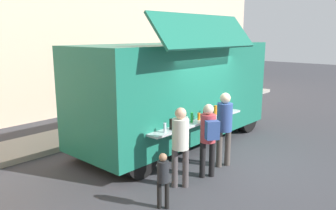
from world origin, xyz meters
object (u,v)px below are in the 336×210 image
food_truck_main (177,90)px  child_near_queue (163,176)px  customer_front_ordering (224,123)px  customer_rear_waiting (180,140)px  customer_mid_with_backpack (209,134)px  trash_bin (201,97)px

food_truck_main → child_near_queue: bearing=-143.5°
customer_front_ordering → customer_rear_waiting: bearing=113.4°
customer_front_ordering → customer_mid_with_backpack: bearing=122.8°
customer_mid_with_backpack → customer_front_ordering: bearing=-47.6°
customer_front_ordering → child_near_queue: size_ratio=1.69×
trash_bin → customer_rear_waiting: size_ratio=0.51×
customer_rear_waiting → customer_front_ordering: bearing=-44.0°
food_truck_main → customer_front_ordering: food_truck_main is taller
customer_mid_with_backpack → child_near_queue: (-1.64, -0.18, -0.38)m
trash_bin → customer_rear_waiting: 7.80m
trash_bin → customer_mid_with_backpack: bearing=-142.7°
food_truck_main → customer_rear_waiting: bearing=-138.4°
customer_mid_with_backpack → child_near_queue: 1.70m
trash_bin → child_near_queue: child_near_queue is taller
customer_rear_waiting → customer_mid_with_backpack: bearing=-53.6°
customer_front_ordering → customer_rear_waiting: 1.55m
customer_mid_with_backpack → customer_rear_waiting: customer_rear_waiting is taller
food_truck_main → trash_bin: food_truck_main is taller
customer_front_ordering → customer_mid_with_backpack: 0.80m
trash_bin → customer_rear_waiting: (-6.52, -4.24, 0.57)m
customer_mid_with_backpack → food_truck_main: bearing=0.9°
trash_bin → customer_front_ordering: (-4.97, -4.28, 0.63)m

